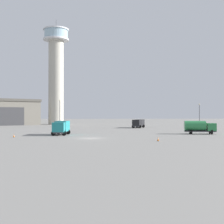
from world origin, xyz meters
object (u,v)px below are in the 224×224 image
truck_fuel_tanker_green (199,127)px  light_post_west (60,111)px  truck_box_teal (61,127)px  truck_box_black (139,123)px  control_tower (56,70)px  traffic_cone_near_right (14,136)px  light_post_north (199,113)px  traffic_cone_near_left (158,139)px

truck_fuel_tanker_green → light_post_west: light_post_west is taller
truck_box_teal → light_post_west: bearing=-165.8°
truck_box_black → truck_box_teal: truck_box_teal is taller
control_tower → truck_fuel_tanker_green: control_tower is taller
truck_fuel_tanker_green → traffic_cone_near_right: 38.88m
light_post_north → traffic_cone_near_left: 55.04m
light_post_west → truck_box_black: bearing=-11.5°
truck_box_teal → traffic_cone_near_left: truck_box_teal is taller
light_post_west → traffic_cone_near_right: size_ratio=15.76×
truck_fuel_tanker_green → light_post_west: (-34.53, 33.90, 3.80)m
traffic_cone_near_right → control_tower: bearing=90.8°
truck_box_black → light_post_west: size_ratio=0.74×
truck_fuel_tanker_green → traffic_cone_near_right: size_ratio=11.92×
truck_box_black → control_tower: bearing=-111.8°
light_post_west → traffic_cone_near_right: 40.99m
truck_fuel_tanker_green → traffic_cone_near_right: bearing=-160.7°
truck_box_teal → traffic_cone_near_left: 22.89m
truck_fuel_tanker_green → traffic_cone_near_left: 20.20m
control_tower → truck_fuel_tanker_green: bearing=-56.8°
truck_fuel_tanker_green → traffic_cone_near_left: size_ratio=10.09×
traffic_cone_near_right → truck_box_teal: bearing=33.8°
control_tower → traffic_cone_near_left: size_ratio=63.76×
truck_fuel_tanker_green → truck_box_teal: size_ratio=1.09×
traffic_cone_near_left → truck_fuel_tanker_green: bearing=51.6°
control_tower → light_post_west: bearing=-79.7°
truck_box_teal → light_post_west: (-4.55, 34.94, 3.76)m
control_tower → traffic_cone_near_right: control_tower is taller
truck_box_teal → traffic_cone_near_left: (17.45, -14.75, -1.31)m
truck_fuel_tanker_green → control_tower: bearing=132.8°
truck_box_black → light_post_west: bearing=-77.3°
control_tower → traffic_cone_near_left: 83.23m
truck_box_black → traffic_cone_near_right: size_ratio=11.60×
control_tower → truck_box_teal: control_tower is taller
light_post_west → control_tower: bearing=100.3°
truck_fuel_tanker_green → truck_box_teal: bearing=-168.5°
control_tower → truck_box_black: (30.03, -31.10, -21.04)m
traffic_cone_near_left → traffic_cone_near_right: size_ratio=1.18×
light_post_west → light_post_north: 46.58m
traffic_cone_near_right → light_post_west: bearing=84.7°
truck_box_teal → light_post_north: (42.03, 34.30, 3.10)m
truck_fuel_tanker_green → light_post_north: light_post_north is taller
truck_box_teal → traffic_cone_near_left: bearing=56.5°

